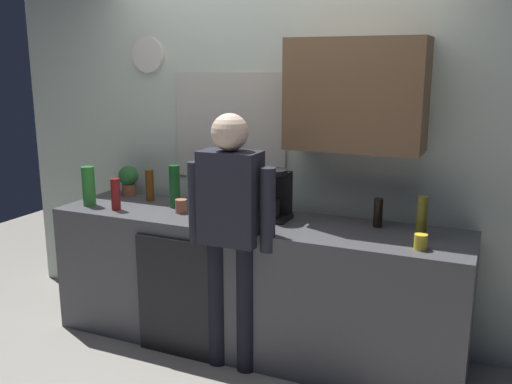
{
  "coord_description": "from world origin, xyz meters",
  "views": [
    {
      "loc": [
        1.45,
        -2.88,
        1.88
      ],
      "look_at": [
        0.05,
        0.25,
        1.09
      ],
      "focal_mm": 39.18,
      "sensor_mm": 36.0,
      "label": 1
    }
  ],
  "objects_px": {
    "coffee_maker": "(276,197)",
    "bottle_olive_oil": "(422,218)",
    "bottle_dark_sauce": "(378,213)",
    "bottle_clear_soda": "(89,186)",
    "person_at_sink": "(231,222)",
    "bottle_green_wine": "(175,186)",
    "cup_yellow_cup": "(421,242)",
    "bottle_red_vinegar": "(116,194)",
    "potted_plant": "(128,179)",
    "cup_terracotta_mug": "(181,206)",
    "bottle_amber_beer": "(150,185)"
  },
  "relations": [
    {
      "from": "bottle_red_vinegar",
      "to": "potted_plant",
      "type": "distance_m",
      "value": 0.43
    },
    {
      "from": "bottle_clear_soda",
      "to": "bottle_green_wine",
      "type": "xyz_separation_m",
      "value": [
        0.59,
        0.2,
        0.01
      ]
    },
    {
      "from": "bottle_olive_oil",
      "to": "cup_yellow_cup",
      "type": "bearing_deg",
      "value": -82.46
    },
    {
      "from": "cup_terracotta_mug",
      "to": "bottle_clear_soda",
      "type": "bearing_deg",
      "value": -172.72
    },
    {
      "from": "potted_plant",
      "to": "person_at_sink",
      "type": "distance_m",
      "value": 1.25
    },
    {
      "from": "bottle_amber_beer",
      "to": "person_at_sink",
      "type": "bearing_deg",
      "value": -27.32
    },
    {
      "from": "bottle_clear_soda",
      "to": "person_at_sink",
      "type": "distance_m",
      "value": 1.22
    },
    {
      "from": "bottle_amber_beer",
      "to": "bottle_dark_sauce",
      "type": "distance_m",
      "value": 1.68
    },
    {
      "from": "bottle_amber_beer",
      "to": "bottle_green_wine",
      "type": "xyz_separation_m",
      "value": [
        0.27,
        -0.09,
        0.03
      ]
    },
    {
      "from": "bottle_dark_sauce",
      "to": "bottle_clear_soda",
      "type": "bearing_deg",
      "value": -171.64
    },
    {
      "from": "cup_terracotta_mug",
      "to": "person_at_sink",
      "type": "bearing_deg",
      "value": -27.19
    },
    {
      "from": "bottle_green_wine",
      "to": "cup_terracotta_mug",
      "type": "xyz_separation_m",
      "value": [
        0.12,
        -0.11,
        -0.1
      ]
    },
    {
      "from": "coffee_maker",
      "to": "bottle_olive_oil",
      "type": "height_order",
      "value": "coffee_maker"
    },
    {
      "from": "bottle_dark_sauce",
      "to": "bottle_red_vinegar",
      "type": "relative_size",
      "value": 0.82
    },
    {
      "from": "person_at_sink",
      "to": "bottle_olive_oil",
      "type": "bearing_deg",
      "value": 26.71
    },
    {
      "from": "bottle_dark_sauce",
      "to": "coffee_maker",
      "type": "bearing_deg",
      "value": -172.84
    },
    {
      "from": "coffee_maker",
      "to": "bottle_olive_oil",
      "type": "xyz_separation_m",
      "value": [
        0.93,
        -0.05,
        -0.02
      ]
    },
    {
      "from": "bottle_dark_sauce",
      "to": "cup_terracotta_mug",
      "type": "bearing_deg",
      "value": -171.05
    },
    {
      "from": "bottle_green_wine",
      "to": "bottle_olive_oil",
      "type": "bearing_deg",
      "value": -1.23
    },
    {
      "from": "bottle_olive_oil",
      "to": "potted_plant",
      "type": "bearing_deg",
      "value": 174.82
    },
    {
      "from": "coffee_maker",
      "to": "person_at_sink",
      "type": "bearing_deg",
      "value": -109.6
    },
    {
      "from": "coffee_maker",
      "to": "person_at_sink",
      "type": "xyz_separation_m",
      "value": [
        -0.14,
        -0.38,
        -0.09
      ]
    },
    {
      "from": "bottle_olive_oil",
      "to": "cup_terracotta_mug",
      "type": "xyz_separation_m",
      "value": [
        -1.57,
        -0.07,
        -0.08
      ]
    },
    {
      "from": "bottle_clear_soda",
      "to": "bottle_olive_oil",
      "type": "distance_m",
      "value": 2.28
    },
    {
      "from": "bottle_dark_sauce",
      "to": "bottle_red_vinegar",
      "type": "height_order",
      "value": "bottle_red_vinegar"
    },
    {
      "from": "bottle_dark_sauce",
      "to": "bottle_olive_oil",
      "type": "bearing_deg",
      "value": -25.22
    },
    {
      "from": "bottle_red_vinegar",
      "to": "bottle_olive_oil",
      "type": "bearing_deg",
      "value": 5.36
    },
    {
      "from": "bottle_dark_sauce",
      "to": "cup_terracotta_mug",
      "type": "height_order",
      "value": "bottle_dark_sauce"
    },
    {
      "from": "bottle_red_vinegar",
      "to": "bottle_clear_soda",
      "type": "relative_size",
      "value": 0.79
    },
    {
      "from": "bottle_dark_sauce",
      "to": "bottle_amber_beer",
      "type": "bearing_deg",
      "value": -179.99
    },
    {
      "from": "bottle_dark_sauce",
      "to": "potted_plant",
      "type": "height_order",
      "value": "potted_plant"
    },
    {
      "from": "bottle_green_wine",
      "to": "potted_plant",
      "type": "height_order",
      "value": "bottle_green_wine"
    },
    {
      "from": "bottle_red_vinegar",
      "to": "cup_terracotta_mug",
      "type": "distance_m",
      "value": 0.47
    },
    {
      "from": "bottle_amber_beer",
      "to": "cup_yellow_cup",
      "type": "height_order",
      "value": "bottle_amber_beer"
    },
    {
      "from": "bottle_olive_oil",
      "to": "potted_plant",
      "type": "height_order",
      "value": "bottle_olive_oil"
    },
    {
      "from": "coffee_maker",
      "to": "bottle_green_wine",
      "type": "bearing_deg",
      "value": -178.99
    },
    {
      "from": "bottle_red_vinegar",
      "to": "bottle_clear_soda",
      "type": "height_order",
      "value": "bottle_clear_soda"
    },
    {
      "from": "bottle_olive_oil",
      "to": "cup_terracotta_mug",
      "type": "relative_size",
      "value": 2.72
    },
    {
      "from": "potted_plant",
      "to": "bottle_amber_beer",
      "type": "bearing_deg",
      "value": -15.93
    },
    {
      "from": "coffee_maker",
      "to": "bottle_green_wine",
      "type": "relative_size",
      "value": 1.1
    },
    {
      "from": "bottle_dark_sauce",
      "to": "person_at_sink",
      "type": "relative_size",
      "value": 0.11
    },
    {
      "from": "bottle_clear_soda",
      "to": "bottle_olive_oil",
      "type": "xyz_separation_m",
      "value": [
        2.27,
        0.16,
        -0.02
      ]
    },
    {
      "from": "bottle_dark_sauce",
      "to": "bottle_olive_oil",
      "type": "xyz_separation_m",
      "value": [
        0.28,
        -0.13,
        0.03
      ]
    },
    {
      "from": "bottle_amber_beer",
      "to": "cup_terracotta_mug",
      "type": "height_order",
      "value": "bottle_amber_beer"
    },
    {
      "from": "person_at_sink",
      "to": "cup_yellow_cup",
      "type": "bearing_deg",
      "value": 16.13
    },
    {
      "from": "coffee_maker",
      "to": "cup_terracotta_mug",
      "type": "height_order",
      "value": "coffee_maker"
    },
    {
      "from": "coffee_maker",
      "to": "cup_yellow_cup",
      "type": "xyz_separation_m",
      "value": [
        0.95,
        -0.25,
        -0.1
      ]
    },
    {
      "from": "cup_terracotta_mug",
      "to": "bottle_green_wine",
      "type": "bearing_deg",
      "value": 136.92
    },
    {
      "from": "bottle_amber_beer",
      "to": "bottle_green_wine",
      "type": "distance_m",
      "value": 0.29
    },
    {
      "from": "bottle_amber_beer",
      "to": "bottle_red_vinegar",
      "type": "xyz_separation_m",
      "value": [
        -0.06,
        -0.32,
        -0.01
      ]
    }
  ]
}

